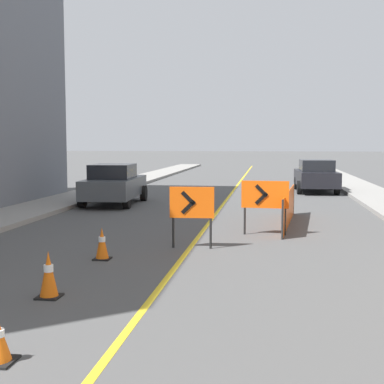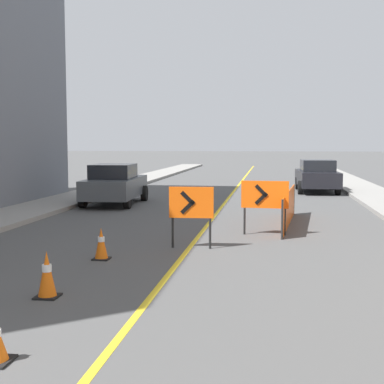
{
  "view_description": "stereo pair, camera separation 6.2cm",
  "coord_description": "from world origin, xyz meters",
  "views": [
    {
      "loc": [
        1.8,
        3.78,
        2.44
      ],
      "look_at": [
        -0.42,
        19.04,
        1.0
      ],
      "focal_mm": 50.0,
      "sensor_mm": 36.0,
      "label": 1
    },
    {
      "loc": [
        1.86,
        3.79,
        2.44
      ],
      "look_at": [
        -0.42,
        19.04,
        1.0
      ],
      "focal_mm": 50.0,
      "sensor_mm": 36.0,
      "label": 2
    }
  ],
  "objects": [
    {
      "name": "parked_car_curb_mid",
      "position": [
        4.06,
        30.56,
        0.8
      ],
      "size": [
        1.95,
        4.36,
        1.59
      ],
      "rotation": [
        0.0,
        0.0,
        0.04
      ],
      "color": "black",
      "rests_on": "ground_plane"
    },
    {
      "name": "sidewalk_right",
      "position": [
        6.42,
        29.67,
        0.07
      ],
      "size": [
        2.14,
        59.34,
        0.15
      ],
      "color": "gray",
      "rests_on": "ground_plane"
    },
    {
      "name": "sidewalk_left",
      "position": [
        -6.42,
        29.67,
        0.07
      ],
      "size": [
        2.14,
        59.34,
        0.15
      ],
      "color": "gray",
      "rests_on": "ground_plane"
    },
    {
      "name": "lane_stripe",
      "position": [
        0.0,
        29.67,
        0.0
      ],
      "size": [
        0.12,
        59.34,
        0.01
      ],
      "color": "gold",
      "rests_on": "ground_plane"
    },
    {
      "name": "safety_mesh_fence",
      "position": [
        2.38,
        19.7,
        0.51
      ],
      "size": [
        0.53,
        4.98,
        1.02
      ],
      "rotation": [
        0.0,
        0.0,
        1.47
      ],
      "color": "#EF560C",
      "rests_on": "ground_plane"
    },
    {
      "name": "traffic_cone_fourth",
      "position": [
        -1.61,
        11.59,
        0.37
      ],
      "size": [
        0.36,
        0.36,
        0.74
      ],
      "color": "black",
      "rests_on": "ground_plane"
    },
    {
      "name": "arrow_barricade_primary",
      "position": [
        0.04,
        15.82,
        1.0
      ],
      "size": [
        1.03,
        0.12,
        1.42
      ],
      "rotation": [
        0.0,
        0.0,
        0.05
      ],
      "color": "#EF560C",
      "rests_on": "ground_plane"
    },
    {
      "name": "arrow_barricade_secondary",
      "position": [
        1.69,
        17.86,
        1.02
      ],
      "size": [
        1.24,
        0.12,
        1.43
      ],
      "rotation": [
        0.0,
        0.0,
        -0.05
      ],
      "color": "#EF560C",
      "rests_on": "ground_plane"
    },
    {
      "name": "traffic_cone_fifth",
      "position": [
        -1.63,
        14.36,
        0.33
      ],
      "size": [
        0.34,
        0.34,
        0.67
      ],
      "color": "black",
      "rests_on": "ground_plane"
    },
    {
      "name": "parked_car_curb_near",
      "position": [
        -4.24,
        24.04,
        0.8
      ],
      "size": [
        2.05,
        4.4,
        1.59
      ],
      "rotation": [
        0.0,
        0.0,
        0.06
      ],
      "color": "#474C51",
      "rests_on": "ground_plane"
    }
  ]
}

